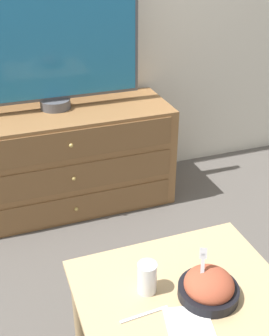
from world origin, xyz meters
name	(u,v)px	position (x,y,z in m)	size (l,w,h in m)	color
ground_plane	(75,179)	(0.00, 0.00, 0.00)	(12.00, 12.00, 0.00)	#56514C
dresser	(65,160)	(-0.10, -0.27, 0.31)	(1.30, 0.50, 0.63)	olive
tv	(49,39)	(-0.12, -0.20, 1.03)	(1.03, 0.18, 0.78)	#515156
coffee_table	(181,308)	(0.03, -1.65, 0.40)	(0.70, 0.56, 0.48)	tan
takeout_bowl	(209,287)	(0.10, -1.70, 0.52)	(0.20, 0.20, 0.17)	black
drink_cup	(147,279)	(-0.08, -1.61, 0.53)	(0.07, 0.07, 0.11)	beige
napkin	(189,324)	(-0.01, -1.78, 0.48)	(0.17, 0.17, 0.00)	white
knife	(144,314)	(-0.13, -1.70, 0.48)	(0.16, 0.02, 0.01)	silver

